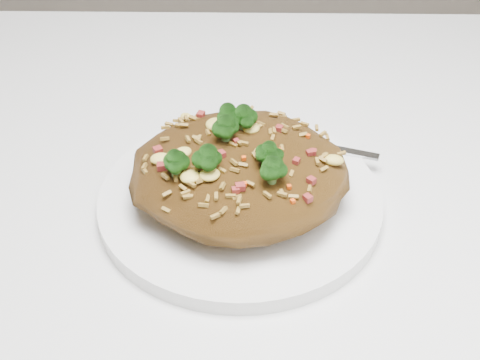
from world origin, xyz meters
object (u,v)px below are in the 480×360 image
(dining_table, at_px, (126,292))
(fork, at_px, (300,142))
(plate, at_px, (240,200))
(fried_rice, at_px, (240,164))

(dining_table, height_order, fork, fork)
(dining_table, xyz_separation_m, plate, (0.11, 0.02, 0.10))
(dining_table, height_order, fried_rice, fried_rice)
(dining_table, relative_size, fork, 7.55)
(fork, bearing_deg, plate, -109.13)
(dining_table, relative_size, fried_rice, 6.70)
(dining_table, xyz_separation_m, fried_rice, (0.11, 0.02, 0.14))
(plate, bearing_deg, dining_table, -170.57)
(plate, xyz_separation_m, fried_rice, (-0.00, -0.00, 0.04))
(dining_table, relative_size, plate, 5.03)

